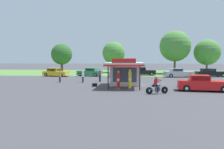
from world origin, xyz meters
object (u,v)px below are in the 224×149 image
(parked_car_back_row_right, at_px, (210,73))
(parked_car_back_row_centre_right, at_px, (122,73))
(bystander_standing_back_lot, at_px, (100,75))
(bystander_strolling_foreground, at_px, (83,77))
(featured_classic_sedan, at_px, (203,84))
(parked_car_back_row_centre_left, at_px, (56,73))
(motorcycle_with_rider, at_px, (157,87))
(parked_car_back_row_far_right, at_px, (142,72))
(bystander_admiring_sedan, at_px, (60,76))
(gas_pump_offside, at_px, (130,80))
(gas_pump_nearside, at_px, (118,81))
(parked_car_back_row_far_left, at_px, (178,73))
(spare_tire_stack, at_px, (95,85))
(parked_car_back_row_centre, at_px, (90,72))

(parked_car_back_row_right, bearing_deg, parked_car_back_row_centre_right, -172.99)
(bystander_standing_back_lot, distance_m, bystander_strolling_foreground, 2.48)
(featured_classic_sedan, distance_m, parked_car_back_row_centre_left, 27.46)
(motorcycle_with_rider, distance_m, parked_car_back_row_far_right, 23.99)
(bystander_admiring_sedan, height_order, bystander_standing_back_lot, bystander_standing_back_lot)
(gas_pump_offside, xyz_separation_m, featured_classic_sedan, (7.20, -0.91, -0.25))
(parked_car_back_row_centre_left, bearing_deg, gas_pump_offside, -50.14)
(gas_pump_nearside, height_order, parked_car_back_row_centre_right, gas_pump_nearside)
(motorcycle_with_rider, relative_size, parked_car_back_row_far_left, 0.39)
(bystander_strolling_foreground, bearing_deg, spare_tire_stack, -61.34)
(parked_car_back_row_centre_left, height_order, parked_car_back_row_right, parked_car_back_row_centre_left)
(gas_pump_offside, bearing_deg, gas_pump_nearside, -180.00)
(bystander_strolling_foreground, bearing_deg, bystander_standing_back_lot, 28.59)
(parked_car_back_row_centre, bearing_deg, bystander_admiring_sedan, -99.50)
(bystander_strolling_foreground, distance_m, spare_tire_stack, 4.90)
(gas_pump_nearside, height_order, parked_car_back_row_centre_left, gas_pump_nearside)
(parked_car_back_row_far_right, bearing_deg, gas_pump_offside, -96.45)
(gas_pump_offside, relative_size, motorcycle_with_rider, 1.01)
(gas_pump_offside, height_order, bystander_strolling_foreground, gas_pump_offside)
(gas_pump_offside, relative_size, bystander_standing_back_lot, 1.20)
(parked_car_back_row_centre, bearing_deg, parked_car_back_row_centre_left, -169.36)
(gas_pump_offside, xyz_separation_m, parked_car_back_row_far_left, (8.54, 16.53, -0.25))
(gas_pump_nearside, relative_size, parked_car_back_row_right, 0.34)
(featured_classic_sedan, xyz_separation_m, parked_car_back_row_centre_right, (-8.69, 16.91, -0.03))
(gas_pump_nearside, relative_size, featured_classic_sedan, 0.37)
(bystander_strolling_foreground, bearing_deg, parked_car_back_row_right, 29.49)
(bystander_strolling_foreground, bearing_deg, parked_car_back_row_far_left, 34.81)
(parked_car_back_row_centre_left, distance_m, bystander_standing_back_lot, 13.45)
(gas_pump_nearside, relative_size, bystander_strolling_foreground, 1.26)
(parked_car_back_row_centre, relative_size, spare_tire_stack, 8.54)
(gas_pump_offside, distance_m, parked_car_back_row_far_left, 18.61)
(parked_car_back_row_centre, height_order, bystander_admiring_sedan, parked_car_back_row_centre)
(featured_classic_sedan, relative_size, spare_tire_stack, 8.81)
(featured_classic_sedan, distance_m, spare_tire_stack, 11.63)
(featured_classic_sedan, distance_m, bystander_standing_back_lot, 14.09)
(gas_pump_nearside, height_order, bystander_strolling_foreground, gas_pump_nearside)
(parked_car_back_row_far_left, relative_size, parked_car_back_row_right, 0.95)
(parked_car_back_row_far_left, bearing_deg, parked_car_back_row_centre_right, -177.03)
(gas_pump_nearside, xyz_separation_m, parked_car_back_row_centre_left, (-12.69, 16.66, -0.18))
(parked_car_back_row_centre_right, distance_m, parked_car_back_row_right, 16.14)
(parked_car_back_row_far_right, bearing_deg, spare_tire_stack, -108.74)
(parked_car_back_row_far_right, bearing_deg, parked_car_back_row_centre, -163.23)
(parked_car_back_row_centre_left, distance_m, parked_car_back_row_right, 28.47)
(gas_pump_offside, bearing_deg, bystander_standing_back_lot, 120.04)
(motorcycle_with_rider, xyz_separation_m, parked_car_back_row_centre_left, (-16.33, 19.81, 0.05))
(parked_car_back_row_centre_right, distance_m, parked_car_back_row_far_left, 10.04)
(parked_car_back_row_centre, height_order, bystander_strolling_foreground, bystander_strolling_foreground)
(motorcycle_with_rider, xyz_separation_m, parked_car_back_row_centre_right, (-3.91, 19.16, 0.03))
(gas_pump_nearside, height_order, parked_car_back_row_right, gas_pump_nearside)
(bystander_strolling_foreground, bearing_deg, parked_car_back_row_far_right, 59.21)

